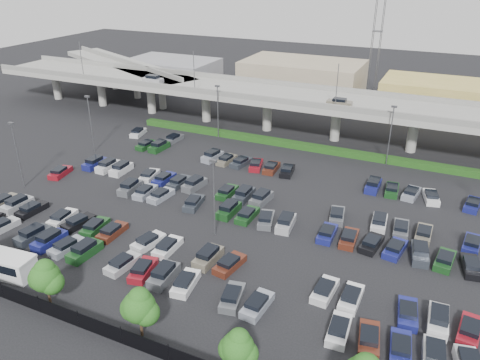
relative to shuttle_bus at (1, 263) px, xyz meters
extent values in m
plane|color=black|center=(17.65, 24.98, -1.40)|extent=(280.00, 280.00, 0.00)
cube|color=gray|center=(17.65, 56.98, 5.85)|extent=(150.00, 13.00, 1.10)
cube|color=slate|center=(17.65, 50.73, 6.90)|extent=(150.00, 0.50, 1.00)
cube|color=slate|center=(17.65, 63.23, 6.90)|extent=(150.00, 0.50, 1.00)
cylinder|color=gray|center=(-47.35, 56.98, 1.95)|extent=(1.80, 1.80, 6.70)
cube|color=slate|center=(-47.35, 56.98, 5.10)|extent=(2.60, 9.75, 0.50)
cylinder|color=gray|center=(-33.35, 56.98, 1.95)|extent=(1.80, 1.80, 6.70)
cube|color=slate|center=(-33.35, 56.98, 5.10)|extent=(2.60, 9.75, 0.50)
cylinder|color=gray|center=(-19.35, 56.98, 1.95)|extent=(1.80, 1.80, 6.70)
cube|color=slate|center=(-19.35, 56.98, 5.10)|extent=(2.60, 9.75, 0.50)
cylinder|color=gray|center=(-5.35, 56.98, 1.95)|extent=(1.80, 1.80, 6.70)
cube|color=slate|center=(-5.35, 56.98, 5.10)|extent=(2.60, 9.75, 0.50)
cylinder|color=gray|center=(8.65, 56.98, 1.95)|extent=(1.80, 1.80, 6.70)
cube|color=slate|center=(8.65, 56.98, 5.10)|extent=(2.60, 9.75, 0.50)
cylinder|color=gray|center=(22.65, 56.98, 1.95)|extent=(1.80, 1.80, 6.70)
cube|color=slate|center=(22.65, 56.98, 5.10)|extent=(2.60, 9.75, 0.50)
cylinder|color=gray|center=(36.65, 56.98, 1.95)|extent=(1.80, 1.80, 6.70)
cube|color=slate|center=(36.65, 56.98, 5.10)|extent=(2.60, 9.75, 0.50)
cube|color=#AAAAAF|center=(-16.35, 53.98, 6.93)|extent=(4.40, 1.82, 1.05)
cube|color=black|center=(-16.35, 53.98, 7.75)|extent=(2.60, 1.60, 0.65)
cube|color=#6B6454|center=(23.65, 53.98, 6.81)|extent=(4.40, 1.82, 0.82)
cube|color=black|center=(23.65, 53.98, 7.44)|extent=(2.30, 1.60, 0.50)
cylinder|color=#4D4E52|center=(-32.35, 50.88, 10.40)|extent=(0.14, 0.14, 8.00)
cylinder|color=#4D4E52|center=(-4.35, 50.88, 10.40)|extent=(0.14, 0.14, 8.00)
cylinder|color=#4D4E52|center=(23.65, 50.88, 10.40)|extent=(0.14, 0.14, 8.00)
cube|color=gray|center=(-34.35, 67.98, 5.85)|extent=(50.93, 30.13, 1.10)
cube|color=slate|center=(-34.35, 67.98, 6.90)|extent=(47.34, 22.43, 1.00)
cylinder|color=gray|center=(-51.57, 76.01, 1.95)|extent=(1.60, 1.60, 6.70)
cylinder|color=gray|center=(-40.69, 70.94, 1.95)|extent=(1.60, 1.60, 6.70)
cylinder|color=gray|center=(-29.81, 65.87, 1.95)|extent=(1.60, 1.60, 6.70)
cylinder|color=gray|center=(-18.94, 60.79, 1.95)|extent=(1.60, 1.60, 6.70)
cube|color=#173A11|center=(17.65, 49.98, -0.85)|extent=(66.00, 1.60, 1.10)
cube|color=black|center=(17.65, -3.02, -0.50)|extent=(70.00, 0.06, 1.80)
cylinder|color=black|center=(3.65, -3.02, -0.40)|extent=(0.10, 0.10, 2.00)
cylinder|color=black|center=(8.65, -3.02, -0.40)|extent=(0.10, 0.10, 2.00)
cylinder|color=black|center=(13.65, -3.02, -0.40)|extent=(0.10, 0.10, 2.00)
cylinder|color=black|center=(18.65, -3.02, -0.40)|extent=(0.10, 0.10, 2.00)
cylinder|color=black|center=(23.65, -3.02, -0.40)|extent=(0.10, 0.10, 2.00)
cylinder|color=#332316|center=(8.65, -1.70, -0.42)|extent=(0.26, 0.26, 1.96)
sphere|color=#1D5316|center=(8.65, -1.70, 1.97)|extent=(3.04, 3.04, 3.04)
sphere|color=#1D5316|center=(9.36, -1.60, 1.43)|extent=(2.39, 2.39, 2.39)
sphere|color=#1D5316|center=(8.06, -1.78, 1.65)|extent=(2.39, 2.39, 2.39)
sphere|color=#1D5316|center=(8.69, -1.58, 2.84)|extent=(2.06, 2.06, 2.06)
cylinder|color=#332316|center=(19.65, -1.41, -0.41)|extent=(0.26, 0.26, 1.97)
sphere|color=#1D5316|center=(19.65, -1.41, 2.00)|extent=(3.07, 3.07, 3.07)
sphere|color=#1D5316|center=(20.37, -1.31, 1.45)|extent=(2.41, 2.41, 2.41)
sphere|color=#1D5316|center=(19.05, -1.49, 1.67)|extent=(2.41, 2.41, 2.41)
sphere|color=#1D5316|center=(19.69, -1.29, 2.87)|extent=(2.08, 2.08, 2.08)
sphere|color=#1D5316|center=(29.65, -1.84, 1.70)|extent=(2.79, 2.79, 2.79)
sphere|color=#1D5316|center=(30.30, -1.74, 1.20)|extent=(2.19, 2.19, 2.19)
sphere|color=#1D5316|center=(29.11, -1.92, 1.40)|extent=(2.19, 2.19, 2.19)
sphere|color=#1D5316|center=(29.69, -1.72, 2.49)|extent=(1.89, 1.89, 1.89)
cube|color=white|center=(0.00, 0.00, -0.25)|extent=(8.07, 3.31, 2.30)
cube|color=black|center=(0.00, 0.00, 0.30)|extent=(6.99, 3.28, 1.04)
cube|color=#AAAAAF|center=(-7.85, 6.48, -0.99)|extent=(2.29, 4.57, 0.82)
cube|color=#2A2F36|center=(-2.35, 6.48, -0.87)|extent=(2.28, 4.57, 1.05)
cube|color=black|center=(-2.35, 6.48, -0.05)|extent=(1.87, 2.76, 0.65)
cube|color=navy|center=(0.40, 6.48, -0.87)|extent=(2.00, 4.47, 1.05)
cube|color=black|center=(0.40, 6.48, -0.05)|extent=(1.71, 2.66, 0.65)
cube|color=gray|center=(3.15, 6.48, -0.99)|extent=(2.41, 4.61, 0.82)
cube|color=black|center=(3.15, 6.28, -0.36)|extent=(1.90, 2.50, 0.50)
cube|color=#17411A|center=(5.90, 6.48, -0.87)|extent=(2.08, 4.50, 1.05)
cube|color=black|center=(5.90, 6.48, -0.05)|extent=(1.75, 2.69, 0.65)
cube|color=#AAAAAF|center=(11.40, 6.48, -0.99)|extent=(2.31, 4.58, 0.82)
cube|color=black|center=(11.40, 6.28, -0.36)|extent=(1.86, 2.47, 0.50)
cube|color=maroon|center=(14.15, 6.48, -0.99)|extent=(2.63, 4.67, 0.82)
cube|color=black|center=(14.15, 6.28, -0.36)|extent=(2.01, 2.56, 0.50)
cube|color=#515358|center=(16.90, 6.48, -0.87)|extent=(2.02, 4.48, 1.05)
cube|color=black|center=(16.90, 6.48, -0.05)|extent=(1.72, 2.67, 0.65)
cube|color=white|center=(19.65, 6.48, -0.99)|extent=(2.40, 4.61, 0.82)
cube|color=black|center=(19.65, 6.28, -0.36)|extent=(1.90, 2.50, 0.50)
cube|color=#515358|center=(25.15, 6.48, -0.99)|extent=(2.60, 4.66, 0.82)
cube|color=black|center=(25.15, 6.28, -0.36)|extent=(2.00, 2.56, 0.50)
cube|color=gray|center=(27.90, 6.48, -0.99)|extent=(2.17, 4.53, 0.82)
cube|color=black|center=(27.90, 6.28, -0.36)|extent=(1.78, 2.42, 0.50)
cube|color=silver|center=(36.15, 6.48, -0.99)|extent=(2.05, 4.49, 0.82)
cube|color=black|center=(36.15, 6.28, -0.36)|extent=(1.72, 2.38, 0.50)
cube|color=#522215|center=(38.90, 6.48, -0.99)|extent=(2.50, 4.63, 0.82)
cube|color=black|center=(38.90, 6.28, -0.36)|extent=(1.95, 2.53, 0.50)
cube|color=navy|center=(41.65, 6.48, -0.99)|extent=(2.32, 4.58, 0.82)
cube|color=black|center=(41.65, 6.28, -0.36)|extent=(1.86, 2.47, 0.50)
cube|color=silver|center=(44.40, 6.48, -0.87)|extent=(2.17, 4.53, 1.05)
cube|color=black|center=(44.40, 6.48, -0.05)|extent=(1.81, 2.72, 0.65)
cube|color=#6B6454|center=(-13.35, 11.48, -0.99)|extent=(1.83, 4.40, 0.82)
cube|color=black|center=(-13.35, 11.28, -0.36)|extent=(1.61, 2.30, 0.50)
cube|color=#AAAAAF|center=(-10.60, 11.48, -0.87)|extent=(2.03, 4.48, 1.05)
cube|color=black|center=(-10.60, 11.48, -0.05)|extent=(1.72, 2.67, 0.65)
cube|color=black|center=(-7.85, 11.48, -0.99)|extent=(2.00, 4.47, 0.82)
cube|color=black|center=(-7.85, 11.28, -0.36)|extent=(1.69, 2.36, 0.50)
cube|color=white|center=(-2.35, 11.48, -0.99)|extent=(2.22, 4.55, 0.82)
cube|color=black|center=(-2.35, 11.28, -0.36)|extent=(1.81, 2.44, 0.50)
cube|color=black|center=(0.40, 11.48, -0.99)|extent=(2.51, 4.64, 0.82)
cube|color=black|center=(0.40, 11.28, -0.36)|extent=(1.95, 2.53, 0.50)
cube|color=#17411A|center=(3.15, 11.48, -0.99)|extent=(2.28, 4.57, 0.82)
cube|color=black|center=(3.15, 11.28, -0.36)|extent=(1.84, 2.46, 0.50)
cube|color=#522215|center=(5.90, 11.48, -0.99)|extent=(1.88, 4.43, 0.82)
cube|color=black|center=(5.90, 11.28, -0.36)|extent=(1.63, 2.32, 0.50)
cube|color=silver|center=(11.40, 11.48, -0.99)|extent=(2.62, 4.66, 0.82)
cube|color=black|center=(11.40, 11.28, -0.36)|extent=(2.01, 2.56, 0.50)
cube|color=white|center=(14.15, 11.48, -0.99)|extent=(1.87, 4.42, 0.82)
cube|color=black|center=(14.15, 11.28, -0.36)|extent=(1.63, 2.32, 0.50)
cube|color=#6B6454|center=(19.65, 11.48, -0.87)|extent=(2.01, 4.48, 1.05)
cube|color=black|center=(19.65, 11.48, -0.05)|extent=(1.72, 2.67, 0.65)
cube|color=#522215|center=(22.40, 11.48, -0.99)|extent=(2.49, 4.63, 0.82)
cube|color=black|center=(22.40, 11.28, -0.36)|extent=(1.94, 2.52, 0.50)
cube|color=silver|center=(33.40, 11.48, -0.99)|extent=(2.09, 4.51, 0.82)
cube|color=black|center=(33.40, 11.28, -0.36)|extent=(1.74, 2.40, 0.50)
cube|color=white|center=(36.15, 11.48, -0.99)|extent=(1.90, 4.43, 0.82)
cube|color=black|center=(36.15, 11.28, -0.36)|extent=(1.64, 2.33, 0.50)
cube|color=navy|center=(41.65, 11.48, -0.99)|extent=(2.35, 4.59, 0.82)
cube|color=black|center=(41.65, 11.28, -0.36)|extent=(1.87, 2.48, 0.50)
cube|color=white|center=(44.40, 11.48, -0.87)|extent=(1.98, 4.46, 1.05)
cube|color=black|center=(44.40, 11.48, -0.05)|extent=(1.70, 2.66, 0.65)
cube|color=maroon|center=(47.15, 11.48, -0.99)|extent=(2.30, 4.58, 0.82)
cube|color=black|center=(47.15, 11.28, -0.36)|extent=(1.85, 2.47, 0.50)
cube|color=maroon|center=(-13.35, 22.48, -0.99)|extent=(2.62, 4.67, 0.82)
cube|color=black|center=(-13.35, 22.28, -0.36)|extent=(2.01, 2.56, 0.50)
cube|color=#515358|center=(0.40, 22.48, -0.87)|extent=(2.15, 4.52, 1.05)
cube|color=black|center=(0.40, 22.48, -0.05)|extent=(1.79, 2.71, 0.65)
cube|color=gray|center=(3.15, 22.48, -0.99)|extent=(2.02, 4.48, 0.82)
cube|color=black|center=(3.15, 22.28, -0.36)|extent=(1.71, 2.37, 0.50)
cube|color=gray|center=(5.90, 22.48, -0.99)|extent=(2.27, 4.57, 0.82)
cube|color=black|center=(5.90, 22.28, -0.36)|extent=(1.83, 2.45, 0.50)
cube|color=#2A2F36|center=(11.40, 22.48, -0.99)|extent=(2.49, 4.63, 0.82)
cube|color=black|center=(11.40, 22.28, -0.36)|extent=(1.94, 2.52, 0.50)
cube|color=#17411A|center=(16.90, 22.48, -0.87)|extent=(1.91, 4.44, 1.05)
cube|color=black|center=(16.90, 22.48, -0.05)|extent=(1.66, 2.63, 0.65)
cube|color=#17411A|center=(19.65, 22.48, -0.99)|extent=(1.89, 4.43, 0.82)
cube|color=black|center=(19.65, 22.28, -0.36)|extent=(1.64, 2.33, 0.50)
cube|color=#515358|center=(22.40, 22.48, -0.99)|extent=(2.84, 4.71, 0.82)
cube|color=black|center=(22.40, 22.28, -0.36)|extent=(2.12, 2.62, 0.50)
cube|color=#AAAAAF|center=(25.15, 22.48, -0.87)|extent=(2.24, 4.55, 1.05)
cube|color=black|center=(25.15, 22.48, -0.05)|extent=(1.84, 2.74, 0.65)
cube|color=navy|center=(30.65, 22.48, -0.99)|extent=(1.92, 4.44, 0.82)
cube|color=black|center=(30.65, 22.28, -0.36)|extent=(1.65, 2.33, 0.50)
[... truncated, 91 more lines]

